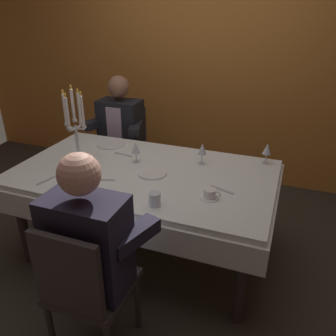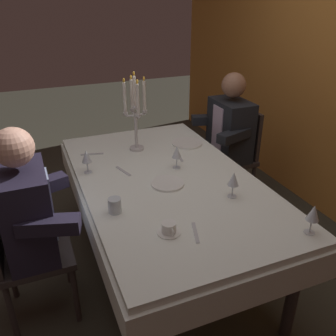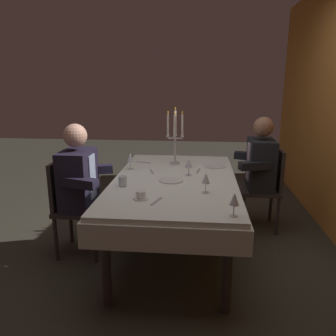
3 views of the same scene
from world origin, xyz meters
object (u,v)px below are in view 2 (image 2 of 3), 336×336
object	(u,v)px
wine_glass_2	(177,153)
water_tumbler_0	(115,205)
candelabra	(135,114)
wine_glass_1	(313,214)
dinner_plate_0	(187,143)
seated_diner_1	(26,213)
dining_table	(167,193)
seated_diner_0	(231,129)
wine_glass_0	(86,157)
coffee_cup_0	(169,229)
wine_glass_3	(233,179)
dinner_plate_1	(168,183)

from	to	relation	value
wine_glass_2	water_tumbler_0	distance (m)	0.67
candelabra	wine_glass_1	bearing A→B (deg)	19.88
dinner_plate_0	seated_diner_1	size ratio (longest dim) A/B	0.20
dining_table	dinner_plate_0	distance (m)	0.62
wine_glass_1	seated_diner_0	distance (m)	1.55
wine_glass_2	water_tumbler_0	xyz separation A→B (m)	(0.38, -0.54, -0.07)
wine_glass_0	wine_glass_1	distance (m)	1.44
water_tumbler_0	wine_glass_2	bearing A→B (deg)	125.18
wine_glass_0	wine_glass_2	bearing A→B (deg)	74.48
wine_glass_0	water_tumbler_0	xyz separation A→B (m)	(0.55, 0.05, -0.07)
dinner_plate_0	coffee_cup_0	world-z (taller)	coffee_cup_0
dining_table	wine_glass_3	bearing A→B (deg)	36.62
wine_glass_2	seated_diner_1	bearing A→B (deg)	-79.00
water_tumbler_0	seated_diner_1	bearing A→B (deg)	-111.88
candelabra	wine_glass_3	distance (m)	0.97
dining_table	dinner_plate_0	size ratio (longest dim) A/B	7.90
wine_glass_1	dinner_plate_1	bearing A→B (deg)	-147.26
wine_glass_2	coffee_cup_0	bearing A→B (deg)	-26.51
wine_glass_0	dinner_plate_0	bearing A→B (deg)	103.44
dinner_plate_0	wine_glass_2	bearing A→B (deg)	-34.60
wine_glass_3	dinner_plate_1	bearing A→B (deg)	-133.43
candelabra	wine_glass_0	size ratio (longest dim) A/B	3.67
wine_glass_1	seated_diner_0	xyz separation A→B (m)	(-1.48, 0.43, -0.12)
dining_table	water_tumbler_0	distance (m)	0.52
dinner_plate_0	water_tumbler_0	xyz separation A→B (m)	(0.75, -0.79, 0.04)
water_tumbler_0	dinner_plate_1	bearing A→B (deg)	115.01
water_tumbler_0	coffee_cup_0	world-z (taller)	water_tumbler_0
dinner_plate_1	water_tumbler_0	bearing A→B (deg)	-64.99
dinner_plate_1	coffee_cup_0	size ratio (longest dim) A/B	1.62
wine_glass_2	water_tumbler_0	size ratio (longest dim) A/B	1.89
wine_glass_2	wine_glass_1	bearing A→B (deg)	19.31
dinner_plate_0	wine_glass_1	world-z (taller)	wine_glass_1
dinner_plate_0	wine_glass_0	xyz separation A→B (m)	(0.20, -0.84, 0.11)
dining_table	wine_glass_2	bearing A→B (deg)	133.65
dining_table	wine_glass_2	xyz separation A→B (m)	(-0.12, 0.12, 0.23)
seated_diner_1	seated_diner_0	bearing A→B (deg)	112.42
dinner_plate_0	dinner_plate_1	size ratio (longest dim) A/B	1.15
dining_table	wine_glass_3	world-z (taller)	wine_glass_3
seated_diner_0	dinner_plate_0	bearing A→B (deg)	-71.60
candelabra	coffee_cup_0	bearing A→B (deg)	-9.22
water_tumbler_0	seated_diner_1	world-z (taller)	seated_diner_1
coffee_cup_0	seated_diner_1	xyz separation A→B (m)	(-0.48, -0.67, -0.03)
wine_glass_2	seated_diner_1	size ratio (longest dim) A/B	0.13
dinner_plate_0	wine_glass_0	bearing A→B (deg)	-76.56
wine_glass_2	coffee_cup_0	world-z (taller)	wine_glass_2
candelabra	seated_diner_1	xyz separation A→B (m)	(0.61, -0.85, -0.29)
wine_glass_3	seated_diner_0	distance (m)	1.20
dining_table	seated_diner_0	size ratio (longest dim) A/B	1.56
seated_diner_0	seated_diner_1	size ratio (longest dim) A/B	1.00
coffee_cup_0	dinner_plate_1	bearing A→B (deg)	158.51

